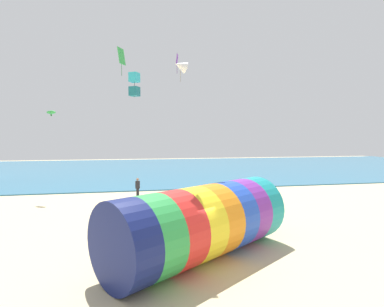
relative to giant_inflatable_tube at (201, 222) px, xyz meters
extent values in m
plane|color=#CCBA8C|center=(-1.00, -0.58, -1.54)|extent=(120.00, 120.00, 0.00)
cube|color=teal|center=(-1.00, 36.36, -1.49)|extent=(120.00, 40.00, 0.10)
cylinder|color=navy|center=(-3.15, -2.10, 0.00)|extent=(2.60, 3.16, 3.08)
cylinder|color=green|center=(-2.25, -1.50, 0.00)|extent=(2.60, 3.16, 3.08)
cylinder|color=red|center=(-1.36, -0.91, 0.00)|extent=(2.60, 3.16, 3.08)
cylinder|color=yellow|center=(-0.47, -0.31, 0.00)|extent=(2.60, 3.16, 3.08)
cylinder|color=orange|center=(0.43, 0.28, 0.00)|extent=(2.60, 3.16, 3.08)
cylinder|color=blue|center=(1.32, 0.88, 0.00)|extent=(2.60, 3.16, 3.08)
cylinder|color=purple|center=(2.21, 1.48, 0.00)|extent=(2.60, 3.16, 3.08)
cylinder|color=teal|center=(3.10, 2.07, 0.00)|extent=(2.60, 3.16, 3.08)
cylinder|color=black|center=(3.57, 2.38, 0.00)|extent=(1.62, 2.39, 2.84)
cylinder|color=#726651|center=(3.62, 3.40, -1.11)|extent=(0.24, 0.24, 0.87)
cube|color=yellow|center=(3.62, 3.40, -0.35)|extent=(0.23, 0.37, 0.65)
sphere|color=#9E7051|center=(3.62, 3.40, 0.12)|extent=(0.24, 0.24, 0.24)
cube|color=purple|center=(1.11, 14.99, 10.57)|extent=(0.31, 0.72, 1.02)
cylinder|color=#4C1E6B|center=(1.11, 14.99, 9.86)|extent=(0.03, 0.03, 1.03)
cube|color=#2DB2C6|center=(-2.71, 8.09, 7.53)|extent=(0.78, 0.78, 0.61)
cube|color=#1B6B77|center=(-2.71, 8.09, 6.61)|extent=(0.78, 0.78, 0.61)
cylinder|color=black|center=(-2.71, 8.09, 7.07)|extent=(0.02, 0.02, 1.63)
cube|color=green|center=(-3.64, 11.21, 9.68)|extent=(0.61, 0.86, 1.24)
cylinder|color=#1E642A|center=(-3.64, 11.21, 8.82)|extent=(0.03, 0.03, 1.25)
ellipsoid|color=green|center=(-9.71, 15.32, 5.72)|extent=(0.98, 0.76, 0.32)
cube|color=#1E642A|center=(-9.71, 15.32, 5.52)|extent=(0.13, 0.08, 0.24)
cone|color=white|center=(-0.64, 1.62, 6.88)|extent=(0.77, 0.67, 0.66)
cylinder|color=gray|center=(-0.64, 1.62, 6.44)|extent=(0.03, 0.03, 0.58)
cylinder|color=black|center=(3.27, 5.45, -1.13)|extent=(0.24, 0.24, 0.82)
cube|color=#2D4CA5|center=(3.27, 5.45, -0.41)|extent=(0.41, 0.41, 0.62)
sphere|color=beige|center=(3.27, 5.45, 0.03)|extent=(0.22, 0.22, 0.22)
cylinder|color=black|center=(-2.52, 13.15, -1.12)|extent=(0.24, 0.24, 0.84)
cube|color=#232328|center=(-2.52, 13.15, -0.39)|extent=(0.39, 0.27, 0.63)
sphere|color=#9E7051|center=(-2.52, 13.15, 0.06)|extent=(0.23, 0.23, 0.23)
camera|label=1|loc=(-2.76, -12.18, 3.60)|focal=28.00mm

